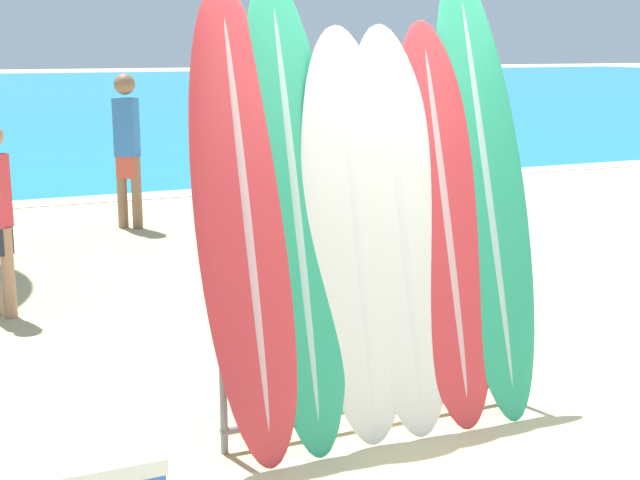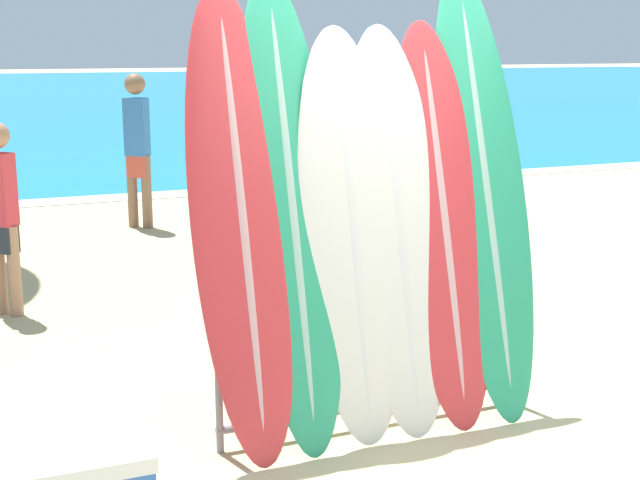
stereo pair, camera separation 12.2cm
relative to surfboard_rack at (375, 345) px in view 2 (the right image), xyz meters
name	(u,v)px [view 2 (the right image)]	position (x,y,z in m)	size (l,w,h in m)	color
ground_plane	(483,457)	(0.35, -0.57, -0.48)	(160.00, 160.00, 0.00)	tan
ocean_water	(11,94)	(0.35, 37.48, -0.47)	(120.00, 60.00, 0.01)	teal
surfboard_rack	(375,345)	(0.00, 0.00, 0.00)	(1.83, 0.04, 0.88)	slate
surfboard_slot_0	(241,222)	(-0.74, 0.06, 0.73)	(0.53, 0.77, 2.42)	red
surfboard_slot_1	(291,213)	(-0.46, 0.07, 0.76)	(0.52, 0.76, 2.47)	#289E70
surfboard_slot_2	(352,235)	(-0.13, 0.02, 0.63)	(0.59, 0.61, 2.20)	silver
surfboard_slot_3	(398,230)	(0.15, 0.03, 0.63)	(0.59, 0.66, 2.21)	silver
surfboard_slot_4	(443,223)	(0.43, 0.04, 0.64)	(0.55, 0.71, 2.24)	red
surfboard_slot_5	(485,192)	(0.73, 0.09, 0.79)	(0.54, 0.84, 2.53)	#289E70
person_near_water	(383,157)	(2.01, 4.00, 0.48)	(0.24, 0.30, 1.76)	#A87A5B
person_mid_beach	(367,181)	(1.21, 2.68, 0.47)	(0.29, 0.29, 1.73)	#A87A5B
person_far_left	(2,211)	(-1.76, 3.00, 0.35)	(0.25, 0.26, 1.52)	#A87A5B
person_far_right	(137,145)	(-0.12, 6.07, 0.49)	(0.30, 0.29, 1.78)	#846047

